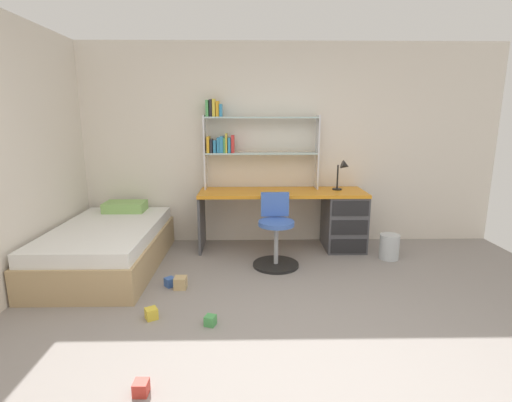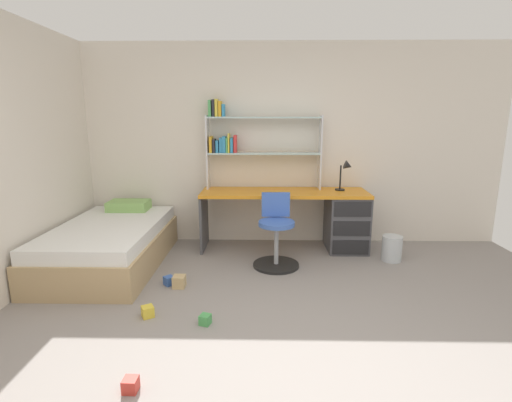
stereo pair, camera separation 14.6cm
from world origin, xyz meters
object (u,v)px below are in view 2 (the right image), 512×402
(desk_lamp, at_px, (346,171))
(bed_platform, at_px, (110,244))
(desk, at_px, (328,216))
(bookshelf_hutch, at_px, (246,138))
(waste_bin, at_px, (392,248))
(toy_block_natural_2, at_px, (179,282))
(toy_block_green_0, at_px, (205,320))
(swivel_chair, at_px, (276,238))
(toy_block_red_1, at_px, (131,385))
(toy_block_yellow_3, at_px, (148,312))
(toy_block_blue_4, at_px, (169,281))

(desk_lamp, height_order, bed_platform, desk_lamp)
(desk, relative_size, bookshelf_hutch, 1.43)
(waste_bin, bearing_deg, toy_block_natural_2, -161.78)
(desk, height_order, desk_lamp, desk_lamp)
(desk_lamp, relative_size, toy_block_green_0, 4.65)
(swivel_chair, xyz_separation_m, toy_block_red_1, (-0.96, -2.06, -0.28))
(toy_block_green_0, bearing_deg, desk, 55.23)
(toy_block_yellow_3, bearing_deg, desk, 44.28)
(desk_lamp, distance_m, waste_bin, 1.08)
(desk_lamp, relative_size, swivel_chair, 0.47)
(bookshelf_hutch, relative_size, toy_block_red_1, 16.48)
(toy_block_natural_2, bearing_deg, swivel_chair, 31.38)
(bookshelf_hutch, distance_m, bed_platform, 2.06)
(waste_bin, bearing_deg, desk, 149.60)
(waste_bin, relative_size, toy_block_red_1, 3.38)
(swivel_chair, height_order, toy_block_green_0, swivel_chair)
(bookshelf_hutch, xyz_separation_m, toy_block_yellow_3, (-0.76, -1.94, -1.35))
(bookshelf_hutch, bearing_deg, desk_lamp, -6.91)
(swivel_chair, distance_m, toy_block_natural_2, 1.18)
(waste_bin, bearing_deg, toy_block_blue_4, -163.67)
(toy_block_natural_2, relative_size, toy_block_blue_4, 1.33)
(desk_lamp, bearing_deg, desk, -169.16)
(waste_bin, height_order, toy_block_red_1, waste_bin)
(desk, height_order, toy_block_red_1, desk)
(bookshelf_hutch, height_order, toy_block_yellow_3, bookshelf_hutch)
(swivel_chair, height_order, toy_block_natural_2, swivel_chair)
(desk_lamp, bearing_deg, toy_block_natural_2, -146.84)
(desk, distance_m, desk_lamp, 0.61)
(bookshelf_hutch, relative_size, toy_block_natural_2, 12.27)
(bed_platform, relative_size, toy_block_green_0, 22.46)
(bookshelf_hutch, xyz_separation_m, waste_bin, (1.73, -0.59, -1.24))
(desk, bearing_deg, toy_block_blue_4, -147.57)
(toy_block_red_1, relative_size, toy_block_natural_2, 0.74)
(toy_block_green_0, xyz_separation_m, toy_block_blue_4, (-0.48, 0.74, 0.00))
(swivel_chair, distance_m, toy_block_red_1, 2.29)
(swivel_chair, relative_size, toy_block_natural_2, 6.90)
(swivel_chair, distance_m, waste_bin, 1.39)
(toy_block_green_0, bearing_deg, toy_block_red_1, -113.64)
(desk, xyz_separation_m, toy_block_red_1, (-1.63, -2.64, -0.38))
(waste_bin, bearing_deg, toy_block_red_1, -136.07)
(waste_bin, bearing_deg, swivel_chair, -172.70)
(waste_bin, height_order, toy_block_blue_4, waste_bin)
(toy_block_natural_2, xyz_separation_m, toy_block_blue_4, (-0.11, 0.05, -0.01))
(bed_platform, bearing_deg, desk, 13.26)
(toy_block_red_1, relative_size, toy_block_blue_4, 0.99)
(waste_bin, relative_size, toy_block_green_0, 3.61)
(toy_block_red_1, bearing_deg, desk_lamp, 55.55)
(bookshelf_hutch, bearing_deg, swivel_chair, -64.75)
(swivel_chair, bearing_deg, desk, 40.57)
(swivel_chair, relative_size, toy_block_green_0, 9.91)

